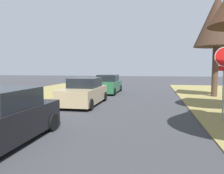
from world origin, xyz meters
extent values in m
cylinder|color=#9EA0A5|center=(4.61, 11.40, 1.17)|extent=(0.07, 0.20, 2.25)
cylinder|color=#4B382C|center=(6.16, 19.12, 1.88)|extent=(0.43, 0.43, 3.67)
cone|color=#3C2A1F|center=(6.16, 19.12, 5.61)|extent=(3.16, 3.16, 3.77)
cylinder|color=#4B382C|center=(6.50, 19.71, 4.32)|extent=(1.40, 0.92, 1.35)
cylinder|color=#4B382C|center=(5.67, 19.24, 4.41)|extent=(0.46, 1.17, 1.50)
cylinder|color=#4B382C|center=(6.55, 19.22, 4.44)|extent=(0.44, 0.99, 1.54)
cube|color=black|center=(-2.48, 7.12, 1.29)|extent=(1.62, 2.03, 0.56)
cylinder|color=black|center=(-1.62, 8.56, 0.30)|extent=(0.20, 0.60, 0.60)
cylinder|color=black|center=(-3.36, 8.54, 0.30)|extent=(0.20, 0.60, 0.60)
cube|color=tan|center=(-2.27, 13.96, 0.59)|extent=(1.85, 4.41, 0.85)
cube|color=black|center=(-2.27, 14.18, 1.29)|extent=(1.62, 2.03, 0.56)
cylinder|color=black|center=(-1.39, 12.32, 0.30)|extent=(0.20, 0.60, 0.60)
cylinder|color=black|center=(-3.13, 12.30, 0.30)|extent=(0.20, 0.60, 0.60)
cylinder|color=black|center=(-1.41, 15.62, 0.30)|extent=(0.20, 0.60, 0.60)
cylinder|color=black|center=(-3.15, 15.60, 0.30)|extent=(0.20, 0.60, 0.60)
cube|color=#28663D|center=(-2.20, 20.17, 0.59)|extent=(1.85, 4.41, 0.85)
cube|color=black|center=(-2.20, 20.39, 1.29)|extent=(1.62, 2.03, 0.56)
cylinder|color=black|center=(-1.32, 18.53, 0.30)|extent=(0.20, 0.60, 0.60)
cylinder|color=black|center=(-3.06, 18.52, 0.30)|extent=(0.20, 0.60, 0.60)
cylinder|color=black|center=(-1.34, 21.83, 0.30)|extent=(0.20, 0.60, 0.60)
cylinder|color=black|center=(-3.08, 21.82, 0.30)|extent=(0.20, 0.60, 0.60)
camera|label=1|loc=(1.85, 1.65, 2.17)|focal=35.30mm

